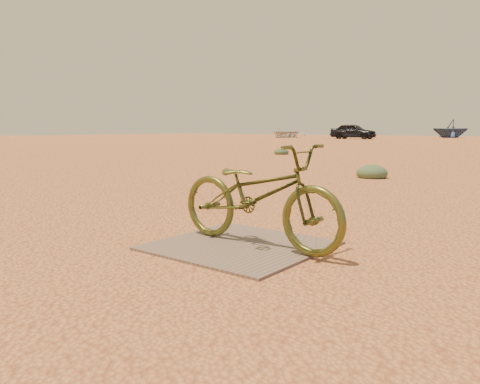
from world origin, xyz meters
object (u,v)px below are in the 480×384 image
Objects in this scene: plywood_board at (240,245)px; boat_far_left at (450,129)px; bicycle at (258,195)px; car at (353,131)px; boat_near_left at (285,133)px.

boat_far_left reaches higher than plywood_board.
boat_far_left reaches higher than bicycle.
car is 1.15× the size of boat_far_left.
bicycle is at bearing 26.35° from plywood_board.
plywood_board is 0.48m from bicycle.
boat_near_left is (-25.19, 39.85, 0.05)m from bicycle.
car reaches higher than boat_near_left.
car is at bearing -24.03° from boat_near_left.
boat_near_left is at bearing -96.65° from boat_far_left.
car is 8.93m from boat_near_left.
plywood_board is 47.13m from boat_near_left.
boat_far_left is (14.56, 9.11, 0.45)m from boat_near_left.
boat_near_left is at bearing 34.06° from bicycle.
boat_far_left is at bearing 102.08° from plywood_board.
plywood_board is 0.37× the size of boat_far_left.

